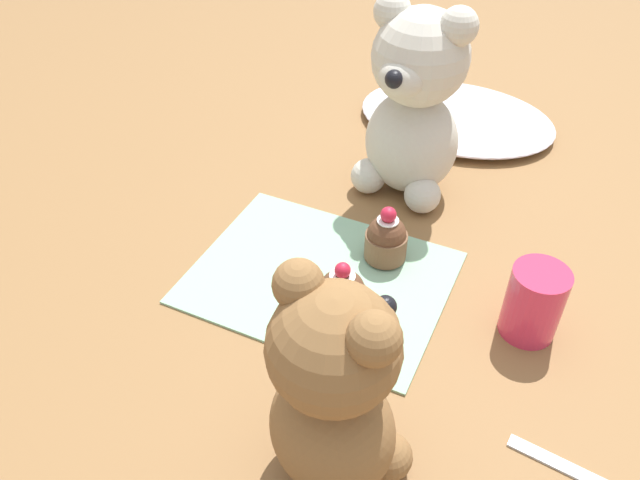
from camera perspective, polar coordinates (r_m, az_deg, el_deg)
name	(u,v)px	position (r m, az deg, el deg)	size (l,w,h in m)	color
ground_plane	(320,278)	(0.69, 0.00, -3.52)	(4.00, 4.00, 0.00)	olive
knitted_placemat	(320,276)	(0.69, 0.00, -3.34)	(0.27, 0.22, 0.01)	#8EBC99
tulle_cloth	(456,117)	(0.98, 12.33, 10.97)	(0.29, 0.22, 0.02)	silver
teddy_bear_cream	(414,104)	(0.77, 8.60, 12.15)	(0.13, 0.13, 0.25)	beige
teddy_bear_tan	(335,393)	(0.47, 1.42, -13.84)	(0.13, 0.12, 0.21)	olive
cupcake_near_cream_bear	(386,239)	(0.70, 6.08, 0.12)	(0.05, 0.05, 0.07)	brown
saucer_plate	(341,313)	(0.64, 1.95, -6.68)	(0.07, 0.07, 0.01)	white
cupcake_near_tan_bear	(342,295)	(0.63, 2.01, -5.06)	(0.05, 0.05, 0.07)	brown
juice_glass	(534,303)	(0.65, 18.96, -5.43)	(0.06, 0.06, 0.08)	#DB3356
teaspoon	(582,474)	(0.59, 22.84, -19.13)	(0.12, 0.01, 0.01)	silver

